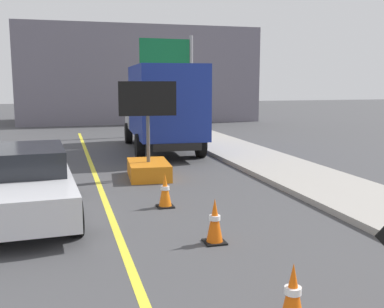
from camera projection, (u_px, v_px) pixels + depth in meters
name	position (u px, v px, depth m)	size (l,w,h in m)	color
lane_center_stripe	(126.00, 255.00, 7.22)	(0.14, 36.00, 0.01)	yellow
arrow_board_trailer	(148.00, 161.00, 13.02)	(1.60, 1.88, 2.70)	orange
box_truck	(162.00, 105.00, 17.93)	(2.75, 6.94, 3.27)	black
pickup_car	(22.00, 182.00, 9.24)	(2.24, 4.78, 1.38)	silver
highway_guide_sign	(177.00, 67.00, 23.28)	(2.78, 0.34, 5.00)	gray
far_building_block	(137.00, 75.00, 32.14)	(15.66, 6.55, 6.26)	slate
traffic_cone_near_sign	(293.00, 295.00, 5.09)	(0.36, 0.36, 0.73)	black
traffic_cone_mid_lane	(215.00, 221.00, 7.73)	(0.36, 0.36, 0.77)	black
traffic_cone_far_lane	(165.00, 191.00, 9.96)	(0.36, 0.36, 0.74)	black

